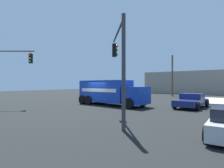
{
  "coord_description": "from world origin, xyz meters",
  "views": [
    {
      "loc": [
        12.25,
        -15.4,
        2.29
      ],
      "look_at": [
        1.6,
        0.28,
        2.31
      ],
      "focal_mm": 28.78,
      "sensor_mm": 36.0,
      "label": 1
    }
  ],
  "objects_px": {
    "delivery_truck": "(110,92)",
    "traffic_light_secondary": "(1,68)",
    "pickup_navy": "(192,100)",
    "utility_pole": "(172,75)",
    "traffic_light_primary": "(120,58)"
  },
  "relations": [
    {
      "from": "delivery_truck",
      "to": "traffic_light_secondary",
      "type": "relative_size",
      "value": 1.46
    },
    {
      "from": "delivery_truck",
      "to": "pickup_navy",
      "type": "distance_m",
      "value": 8.29
    },
    {
      "from": "delivery_truck",
      "to": "pickup_navy",
      "type": "relative_size",
      "value": 1.54
    },
    {
      "from": "traffic_light_secondary",
      "to": "utility_pole",
      "type": "relative_size",
      "value": 0.73
    },
    {
      "from": "delivery_truck",
      "to": "traffic_light_primary",
      "type": "xyz_separation_m",
      "value": [
        5.74,
        -7.31,
        2.41
      ]
    },
    {
      "from": "traffic_light_secondary",
      "to": "pickup_navy",
      "type": "relative_size",
      "value": 1.06
    },
    {
      "from": "pickup_navy",
      "to": "utility_pole",
      "type": "bearing_deg",
      "value": 111.73
    },
    {
      "from": "delivery_truck",
      "to": "traffic_light_primary",
      "type": "relative_size",
      "value": 1.43
    },
    {
      "from": "pickup_navy",
      "to": "traffic_light_primary",
      "type": "bearing_deg",
      "value": -101.74
    },
    {
      "from": "traffic_light_secondary",
      "to": "delivery_truck",
      "type": "bearing_deg",
      "value": 44.73
    },
    {
      "from": "traffic_light_secondary",
      "to": "utility_pole",
      "type": "distance_m",
      "value": 27.44
    },
    {
      "from": "traffic_light_primary",
      "to": "utility_pole",
      "type": "distance_m",
      "value": 25.72
    },
    {
      "from": "traffic_light_primary",
      "to": "traffic_light_secondary",
      "type": "bearing_deg",
      "value": -178.42
    },
    {
      "from": "delivery_truck",
      "to": "traffic_light_secondary",
      "type": "xyz_separation_m",
      "value": [
        -7.75,
        -7.68,
        2.49
      ]
    },
    {
      "from": "delivery_truck",
      "to": "utility_pole",
      "type": "relative_size",
      "value": 1.07
    }
  ]
}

